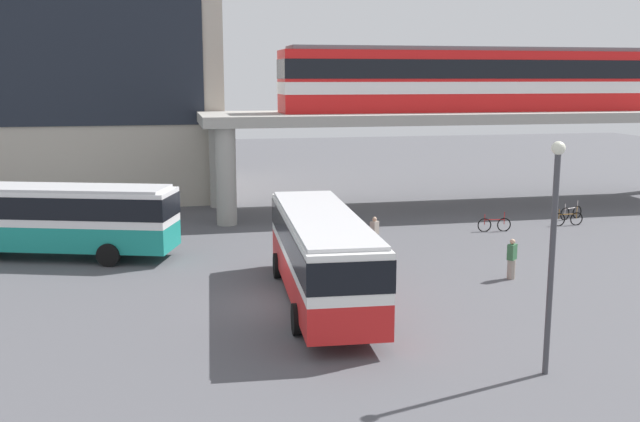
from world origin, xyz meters
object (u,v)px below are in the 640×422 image
Objects in this scene: train at (476,79)px; bus_secondary at (50,214)px; station_building at (30,55)px; bicycle_brown at (568,219)px; pedestrian_by_bike_rack at (374,235)px; bus_main at (321,248)px; bicycle_silver at (571,213)px; bicycle_red at (494,225)px; pedestrian_waiting_near_stop at (512,260)px.

train is 2.13× the size of bus_secondary.
bicycle_brown is (29.89, -17.96, -9.04)m from station_building.
train is at bearing 47.90° from pedestrian_by_bike_rack.
train reaches higher than bus_main.
train is 14.18× the size of bicycle_silver.
station_building is 32.67m from bus_main.
pedestrian_waiting_near_stop is (-3.33, -8.56, 0.40)m from bicycle_red.
station_building reaches higher than bicycle_red.
bus_secondary is (-10.33, 8.95, 0.00)m from bus_main.
bus_secondary is at bearing -79.59° from station_building.
bicycle_silver is (27.45, 3.31, -1.63)m from bus_secondary.
station_building reaches higher than bicycle_silver.
pedestrian_by_bike_rack is (17.99, -21.40, -8.65)m from station_building.
bus_secondary is at bearing -177.12° from bicycle_red.
station_building is 2.21× the size of bus_main.
pedestrian_waiting_near_stop is at bearing -50.95° from station_building.
train is at bearing 71.58° from pedestrian_waiting_near_stop.
pedestrian_by_bike_rack is at bearing -158.83° from bicycle_silver.
bus_secondary is at bearing 157.90° from pedestrian_waiting_near_stop.
bus_main is at bearing -146.29° from bicycle_brown.
station_building is 13.78× the size of bicycle_brown.
station_building is at bearing 149.00° from bicycle_brown.
bus_secondary is 19.88m from pedestrian_waiting_near_stop.
bicycle_red is at bearing -158.89° from bicycle_silver.
bus_main reaches higher than pedestrian_waiting_near_stop.
bus_main is at bearing -119.38° from pedestrian_by_bike_rack.
bicycle_red is at bearing 21.22° from pedestrian_by_bike_rack.
bicycle_silver is at bearing 21.17° from pedestrian_by_bike_rack.
station_building is at bearing 115.98° from bus_main.
train is at bearing 52.62° from bus_main.
bus_secondary is 6.65× the size of bicycle_silver.
train is 25.92m from bus_secondary.
station_building is 29.27m from pedestrian_by_bike_rack.
pedestrian_waiting_near_stop is at bearing -130.08° from bicycle_silver.
bicycle_red is (-2.03, -7.51, -7.47)m from train.
pedestrian_waiting_near_stop reaches higher than pedestrian_by_bike_rack.
station_building is at bearing 158.00° from train.
train is at bearing -22.00° from station_building.
station_building is 29.54m from train.
train reaches higher than bicycle_brown.
bus_secondary reaches higher than bicycle_brown.
pedestrian_by_bike_rack is at bearing -132.10° from train.
bus_main reaches higher than bicycle_brown.
bus_secondary is at bearing 139.08° from bus_main.
bicycle_silver and bicycle_brown have the same top height.
bicycle_silver is 0.95× the size of bicycle_brown.
bicycle_red is 7.87m from pedestrian_by_bike_rack.
train reaches higher than pedestrian_waiting_near_stop.
bicycle_silver is 6.15m from bicycle_red.
bicycle_red is (21.71, 1.09, -1.63)m from bus_secondary.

